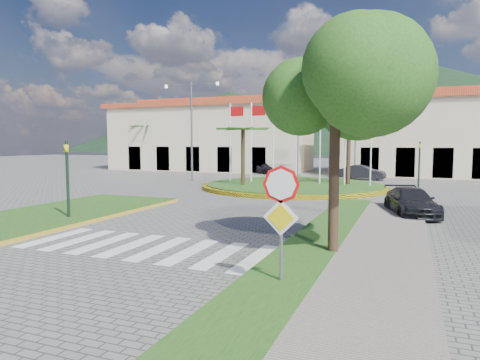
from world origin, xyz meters
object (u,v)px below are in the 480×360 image
at_px(roundabout_island, 294,185).
at_px(deciduous_tree, 336,65).
at_px(white_van, 270,166).
at_px(car_dark_b, 362,172).
at_px(stop_sign, 281,206).
at_px(car_dark_a, 275,168).
at_px(car_side_right, 411,202).

xyz_separation_m(roundabout_island, deciduous_tree, (5.50, -17.00, 5.00)).
distance_m(white_van, car_dark_b, 11.81).
bearing_deg(stop_sign, deciduous_tree, 78.82).
distance_m(car_dark_a, car_dark_b, 9.49).
relative_size(roundabout_island, deciduous_tree, 1.87).
distance_m(deciduous_tree, white_van, 34.19).
bearing_deg(deciduous_tree, car_dark_a, 110.02).
xyz_separation_m(stop_sign, car_dark_b, (-1.23, 28.64, -1.17)).
relative_size(deciduous_tree, car_dark_a, 1.82).
bearing_deg(roundabout_island, car_side_right, -50.19).
xyz_separation_m(car_dark_b, car_side_right, (3.83, -17.59, -0.03)).
bearing_deg(roundabout_island, stop_sign, -76.27).
relative_size(car_dark_a, car_dark_b, 0.99).
distance_m(deciduous_tree, car_dark_b, 26.07).
height_order(roundabout_island, stop_sign, roundabout_island).
bearing_deg(deciduous_tree, car_side_right, 75.98).
bearing_deg(deciduous_tree, stop_sign, -101.18).
height_order(stop_sign, car_dark_a, stop_sign).
bearing_deg(roundabout_island, car_dark_a, 112.87).
bearing_deg(car_dark_a, white_van, 13.80).
relative_size(stop_sign, car_dark_b, 0.70).
relative_size(roundabout_island, car_dark_b, 3.37).
bearing_deg(deciduous_tree, white_van, 110.63).
relative_size(white_van, car_dark_a, 1.23).
height_order(car_dark_b, car_side_right, car_dark_b).
bearing_deg(car_side_right, deciduous_tree, -119.49).
bearing_deg(stop_sign, car_dark_a, 107.29).
xyz_separation_m(deciduous_tree, car_dark_b, (-1.83, 25.60, -4.55)).
bearing_deg(white_van, stop_sign, -160.60).
height_order(deciduous_tree, car_dark_a, deciduous_tree).
relative_size(roundabout_island, car_side_right, 3.13).
relative_size(stop_sign, car_dark_a, 0.71).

